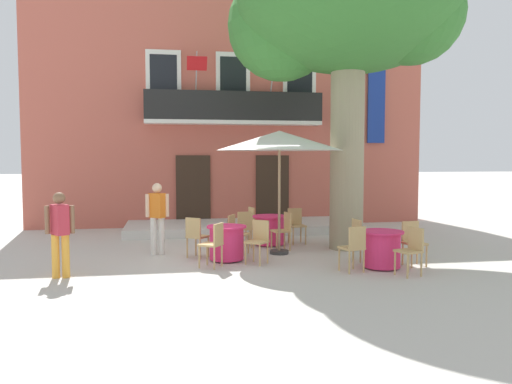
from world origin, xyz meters
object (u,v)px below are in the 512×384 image
object	(u,v)px
cafe_chair_front_0	(413,240)
cafe_chair_front_2	(354,246)
cafe_chair_near_tree_0	(258,239)
cafe_chair_near_tree_2	(196,234)
cafe_chair_near_tree_3	(214,242)
cafe_table_front	(382,249)
cafe_umbrella	(279,141)
pedestrian_near_entrance	(60,230)
cafe_chair_front_1	(361,237)
cafe_chair_middle_3	(284,228)
cafe_chair_front_3	(411,248)
pedestrian_mid_plaza	(157,214)
plane_tree	(345,13)
cafe_chair_middle_2	(243,227)
cafe_chair_near_tree_1	(236,231)
cafe_chair_middle_1	(255,221)
cafe_chair_middle_0	(296,223)
cafe_table_near_tree	(227,243)
cafe_table_middle	(270,230)

from	to	relation	value
cafe_chair_front_0	cafe_chair_front_2	distance (m)	1.50
cafe_chair_near_tree_0	cafe_chair_near_tree_2	bearing A→B (deg)	147.62
cafe_chair_near_tree_0	cafe_chair_near_tree_3	bearing A→B (deg)	-164.90
cafe_table_front	cafe_chair_front_0	world-z (taller)	cafe_chair_front_0
cafe_umbrella	pedestrian_near_entrance	xyz separation A→B (m)	(-4.51, -1.64, -1.71)
cafe_chair_near_tree_2	cafe_chair_front_1	world-z (taller)	same
cafe_chair_near_tree_3	cafe_umbrella	distance (m)	2.92
cafe_chair_middle_3	cafe_chair_front_3	size ratio (longest dim) A/B	1.00
pedestrian_mid_plaza	cafe_chair_front_1	bearing A→B (deg)	-18.67
plane_tree	pedestrian_near_entrance	size ratio (longest dim) A/B	4.67
pedestrian_near_entrance	cafe_chair_middle_3	bearing A→B (deg)	23.85
cafe_chair_near_tree_3	cafe_chair_near_tree_0	bearing A→B (deg)	15.10
cafe_chair_middle_2	cafe_umbrella	bearing A→B (deg)	-52.17
cafe_chair_middle_3	cafe_chair_near_tree_2	bearing A→B (deg)	-163.93
plane_tree	cafe_chair_near_tree_1	bearing A→B (deg)	-173.60
cafe_chair_middle_3	cafe_table_front	world-z (taller)	cafe_chair_middle_3
cafe_chair_middle_3	cafe_chair_middle_1	bearing A→B (deg)	107.39
cafe_chair_near_tree_2	cafe_chair_middle_0	size ratio (longest dim) A/B	1.00
cafe_chair_middle_1	pedestrian_mid_plaza	bearing A→B (deg)	-149.01
pedestrian_mid_plaza	cafe_chair_front_3	bearing A→B (deg)	-31.15
cafe_table_near_tree	pedestrian_near_entrance	size ratio (longest dim) A/B	0.54
plane_tree	cafe_chair_front_1	size ratio (longest dim) A/B	8.23
cafe_table_near_tree	cafe_chair_near_tree_0	distance (m)	0.77
cafe_chair_middle_3	plane_tree	bearing A→B (deg)	-0.42
cafe_chair_front_2	plane_tree	bearing A→B (deg)	75.61
cafe_umbrella	plane_tree	bearing A→B (deg)	14.31
cafe_chair_near_tree_2	cafe_chair_front_0	distance (m)	4.66
cafe_chair_near_tree_0	pedestrian_near_entrance	xyz separation A→B (m)	(-3.85, -0.66, 0.37)
plane_tree	pedestrian_mid_plaza	xyz separation A→B (m)	(-4.46, -0.07, -4.75)
cafe_chair_front_2	cafe_chair_front_3	size ratio (longest dim) A/B	1.00
cafe_chair_near_tree_3	cafe_chair_middle_1	xyz separation A→B (m)	(1.38, 3.12, 0.00)
cafe_chair_front_2	cafe_chair_front_1	bearing A→B (deg)	62.19
plane_tree	cafe_chair_middle_2	size ratio (longest dim) A/B	8.23
cafe_chair_front_3	cafe_table_middle	bearing A→B (deg)	118.49
cafe_chair_near_tree_0	cafe_chair_middle_2	world-z (taller)	same
cafe_chair_middle_2	cafe_chair_middle_3	size ratio (longest dim) A/B	1.00
cafe_chair_near_tree_1	cafe_chair_near_tree_2	bearing A→B (deg)	-161.93
plane_tree	cafe_chair_middle_1	distance (m)	5.69
cafe_chair_middle_0	pedestrian_mid_plaza	size ratio (longest dim) A/B	0.55
pedestrian_mid_plaza	plane_tree	bearing A→B (deg)	0.95
cafe_table_front	pedestrian_near_entrance	size ratio (longest dim) A/B	0.54
cafe_table_front	pedestrian_near_entrance	distance (m)	6.26
cafe_chair_front_0	cafe_umbrella	world-z (taller)	cafe_umbrella
cafe_chair_middle_3	cafe_chair_front_0	size ratio (longest dim) A/B	1.00
cafe_chair_near_tree_3	cafe_chair_middle_0	bearing A→B (deg)	47.43
cafe_chair_near_tree_1	cafe_chair_near_tree_3	bearing A→B (deg)	-114.44
cafe_chair_middle_1	cafe_chair_near_tree_1	bearing A→B (deg)	-113.33
cafe_chair_middle_0	pedestrian_mid_plaza	bearing A→B (deg)	-164.55
plane_tree	cafe_chair_middle_0	distance (m)	5.32
cafe_chair_middle_0	cafe_chair_middle_2	distance (m)	1.50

